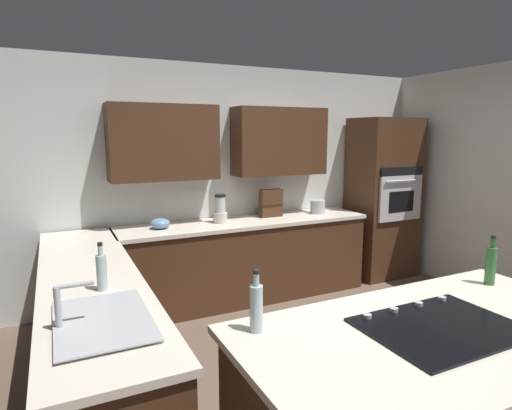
# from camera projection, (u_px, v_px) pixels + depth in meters

# --- Properties ---
(ground_plane) EXTENTS (14.00, 14.00, 0.00)m
(ground_plane) POSITION_uv_depth(u_px,v_px,m) (349.00, 370.00, 3.34)
(ground_plane) COLOR brown
(wall_back) EXTENTS (6.00, 0.44, 2.60)m
(wall_back) POSITION_uv_depth(u_px,v_px,m) (237.00, 171.00, 4.88)
(wall_back) COLOR silver
(wall_back) RESTS_ON ground
(lower_cabinets_back) EXTENTS (2.80, 0.60, 0.86)m
(lower_cabinets_back) POSITION_uv_depth(u_px,v_px,m) (246.00, 261.00, 4.75)
(lower_cabinets_back) COLOR #472B19
(lower_cabinets_back) RESTS_ON ground
(countertop_back) EXTENTS (2.84, 0.64, 0.04)m
(countertop_back) POSITION_uv_depth(u_px,v_px,m) (246.00, 222.00, 4.67)
(countertop_back) COLOR silver
(countertop_back) RESTS_ON lower_cabinets_back
(lower_cabinets_side) EXTENTS (0.60, 2.90, 0.86)m
(lower_cabinets_side) POSITION_uv_depth(u_px,v_px,m) (93.00, 338.00, 2.97)
(lower_cabinets_side) COLOR #472B19
(lower_cabinets_side) RESTS_ON ground
(countertop_side) EXTENTS (0.64, 2.94, 0.04)m
(countertop_side) POSITION_uv_depth(u_px,v_px,m) (89.00, 276.00, 2.90)
(countertop_side) COLOR silver
(countertop_side) RESTS_ON lower_cabinets_side
(island_top) EXTENTS (2.05, 1.07, 0.04)m
(island_top) POSITION_uv_depth(u_px,v_px,m) (441.00, 332.00, 2.08)
(island_top) COLOR silver
(island_top) RESTS_ON island_base
(wall_oven) EXTENTS (0.80, 0.66, 2.04)m
(wall_oven) POSITION_uv_depth(u_px,v_px,m) (383.00, 198.00, 5.49)
(wall_oven) COLOR #472B19
(wall_oven) RESTS_ON ground
(sink_unit) EXTENTS (0.46, 0.70, 0.23)m
(sink_unit) POSITION_uv_depth(u_px,v_px,m) (101.00, 320.00, 2.13)
(sink_unit) COLOR #515456
(sink_unit) RESTS_ON countertop_side
(cooktop) EXTENTS (0.76, 0.56, 0.03)m
(cooktop) POSITION_uv_depth(u_px,v_px,m) (441.00, 326.00, 2.08)
(cooktop) COLOR black
(cooktop) RESTS_ON island_top
(blender) EXTENTS (0.15, 0.15, 0.31)m
(blender) POSITION_uv_depth(u_px,v_px,m) (220.00, 211.00, 4.53)
(blender) COLOR beige
(blender) RESTS_ON countertop_back
(mixing_bowl) EXTENTS (0.19, 0.19, 0.11)m
(mixing_bowl) POSITION_uv_depth(u_px,v_px,m) (160.00, 223.00, 4.26)
(mixing_bowl) COLOR #668CB2
(mixing_bowl) RESTS_ON countertop_back
(spice_rack) EXTENTS (0.26, 0.11, 0.32)m
(spice_rack) POSITION_uv_depth(u_px,v_px,m) (271.00, 203.00, 4.87)
(spice_rack) COLOR #472B19
(spice_rack) RESTS_ON countertop_back
(kettle) EXTENTS (0.17, 0.17, 0.16)m
(kettle) POSITION_uv_depth(u_px,v_px,m) (318.00, 207.00, 5.08)
(kettle) COLOR #B7BABF
(kettle) RESTS_ON countertop_back
(dish_soap_bottle) EXTENTS (0.06, 0.06, 0.30)m
(dish_soap_bottle) POSITION_uv_depth(u_px,v_px,m) (102.00, 271.00, 2.57)
(dish_soap_bottle) COLOR silver
(dish_soap_bottle) RESTS_ON countertop_side
(oil_bottle) EXTENTS (0.06, 0.06, 0.31)m
(oil_bottle) POSITION_uv_depth(u_px,v_px,m) (256.00, 307.00, 2.03)
(oil_bottle) COLOR silver
(oil_bottle) RESTS_ON island_top
(second_bottle) EXTENTS (0.06, 0.06, 0.32)m
(second_bottle) POSITION_uv_depth(u_px,v_px,m) (491.00, 264.00, 2.67)
(second_bottle) COLOR #336B38
(second_bottle) RESTS_ON island_top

